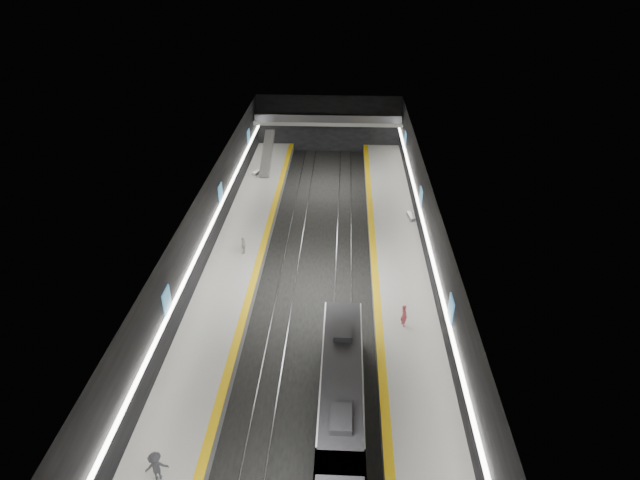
# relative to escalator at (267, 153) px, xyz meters

# --- Properties ---
(ground) EXTENTS (70.00, 70.00, 0.00)m
(ground) POSITION_rel_escalator_xyz_m (7.50, -26.00, -2.90)
(ground) COLOR black
(ground) RESTS_ON ground
(ceiling) EXTENTS (20.00, 70.00, 0.04)m
(ceiling) POSITION_rel_escalator_xyz_m (7.50, -26.00, 5.10)
(ceiling) COLOR beige
(ceiling) RESTS_ON wall_left
(wall_left) EXTENTS (0.04, 70.00, 8.00)m
(wall_left) POSITION_rel_escalator_xyz_m (-2.50, -26.00, 1.10)
(wall_left) COLOR black
(wall_left) RESTS_ON ground
(wall_right) EXTENTS (0.04, 70.00, 8.00)m
(wall_right) POSITION_rel_escalator_xyz_m (17.50, -26.00, 1.10)
(wall_right) COLOR black
(wall_right) RESTS_ON ground
(wall_back) EXTENTS (20.00, 0.04, 8.00)m
(wall_back) POSITION_rel_escalator_xyz_m (7.50, 9.00, 1.10)
(wall_back) COLOR black
(wall_back) RESTS_ON ground
(platform_left) EXTENTS (5.00, 70.00, 1.00)m
(platform_left) POSITION_rel_escalator_xyz_m (0.00, -26.00, -2.40)
(platform_left) COLOR slate
(platform_left) RESTS_ON ground
(tile_surface_left) EXTENTS (5.00, 70.00, 0.02)m
(tile_surface_left) POSITION_rel_escalator_xyz_m (0.00, -26.00, -1.89)
(tile_surface_left) COLOR #9B9A96
(tile_surface_left) RESTS_ON platform_left
(tactile_strip_left) EXTENTS (0.60, 70.00, 0.02)m
(tactile_strip_left) POSITION_rel_escalator_xyz_m (2.20, -26.00, -1.88)
(tactile_strip_left) COLOR #E8B20C
(tactile_strip_left) RESTS_ON platform_left
(platform_right) EXTENTS (5.00, 70.00, 1.00)m
(platform_right) POSITION_rel_escalator_xyz_m (15.00, -26.00, -2.40)
(platform_right) COLOR slate
(platform_right) RESTS_ON ground
(tile_surface_right) EXTENTS (5.00, 70.00, 0.02)m
(tile_surface_right) POSITION_rel_escalator_xyz_m (15.00, -26.00, -1.89)
(tile_surface_right) COLOR #9B9A96
(tile_surface_right) RESTS_ON platform_right
(tactile_strip_right) EXTENTS (0.60, 70.00, 0.02)m
(tactile_strip_right) POSITION_rel_escalator_xyz_m (12.80, -26.00, -1.88)
(tactile_strip_right) COLOR #E8B20C
(tactile_strip_right) RESTS_ON platform_right
(rails) EXTENTS (6.52, 70.00, 0.12)m
(rails) POSITION_rel_escalator_xyz_m (7.50, -26.00, -2.84)
(rails) COLOR gray
(rails) RESTS_ON ground
(ad_posters) EXTENTS (19.94, 53.50, 2.20)m
(ad_posters) POSITION_rel_escalator_xyz_m (7.50, -25.00, 1.60)
(ad_posters) COLOR teal
(ad_posters) RESTS_ON wall_left
(cove_light_left) EXTENTS (0.25, 68.60, 0.12)m
(cove_light_left) POSITION_rel_escalator_xyz_m (-2.30, -26.00, 0.90)
(cove_light_left) COLOR white
(cove_light_left) RESTS_ON wall_left
(cove_light_right) EXTENTS (0.25, 68.60, 0.12)m
(cove_light_right) POSITION_rel_escalator_xyz_m (17.30, -26.00, 0.90)
(cove_light_right) COLOR white
(cove_light_right) RESTS_ON wall_right
(mezzanine_bridge) EXTENTS (20.00, 3.00, 1.50)m
(mezzanine_bridge) POSITION_rel_escalator_xyz_m (7.50, 6.93, 2.14)
(mezzanine_bridge) COLOR gray
(mezzanine_bridge) RESTS_ON wall_left
(escalator) EXTENTS (1.20, 7.50, 3.92)m
(escalator) POSITION_rel_escalator_xyz_m (0.00, 0.00, 0.00)
(escalator) COLOR #99999E
(escalator) RESTS_ON platform_left
(bench_left_far) EXTENTS (1.04, 1.74, 0.41)m
(bench_left_far) POSITION_rel_escalator_xyz_m (-1.03, -2.19, -1.69)
(bench_left_far) COLOR #99999E
(bench_left_far) RESTS_ON platform_left
(bench_right_far) EXTENTS (0.80, 1.82, 0.43)m
(bench_right_far) POSITION_rel_escalator_xyz_m (17.00, -13.39, -1.68)
(bench_right_far) COLOR #99999E
(bench_right_far) RESTS_ON platform_right
(passenger_right_a) EXTENTS (0.69, 0.80, 1.86)m
(passenger_right_a) POSITION_rel_escalator_xyz_m (14.65, -31.30, -0.97)
(passenger_right_a) COLOR #CE4D57
(passenger_right_a) RESTS_ON platform_right
(passenger_left_a) EXTENTS (0.50, 1.02, 1.69)m
(passenger_left_a) POSITION_rel_escalator_xyz_m (0.59, -21.31, -1.05)
(passenger_left_a) COLOR beige
(passenger_left_a) RESTS_ON platform_left
(passenger_left_b) EXTENTS (1.41, 1.06, 1.94)m
(passenger_left_b) POSITION_rel_escalator_xyz_m (0.01, -45.31, -0.93)
(passenger_left_b) COLOR #3A3A41
(passenger_left_b) RESTS_ON platform_left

